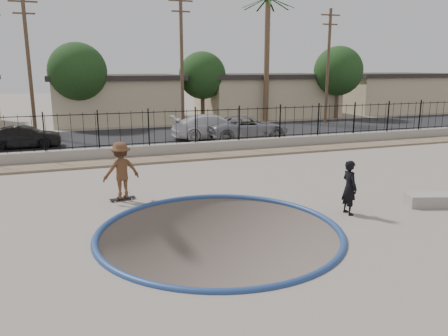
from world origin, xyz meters
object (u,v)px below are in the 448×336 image
skater (121,173)px  car_b (25,137)px  concrete_ledge (431,200)px  skateboard (123,198)px  videographer (349,187)px  car_a (21,136)px  car_d (247,128)px  car_c (213,127)px

skater → car_b: size_ratio=0.51×
car_b → concrete_ledge: bearing=-137.0°
skateboard → videographer: size_ratio=0.53×
car_a → car_b: 0.22m
car_a → videographer: bearing=-146.3°
videographer → car_a: videographer is taller
videographer → car_d: (2.49, 14.49, -0.09)m
skateboard → concrete_ledge: concrete_ledge is taller
car_c → car_b: bearing=89.9°
car_b → car_d: bearing=-93.6°
concrete_ledge → car_c: bearing=99.6°
concrete_ledge → car_d: 14.75m
videographer → car_c: size_ratio=0.32×
concrete_ledge → car_a: (-14.02, 16.09, 0.50)m
car_b → car_d: size_ratio=0.72×
videographer → car_d: size_ratio=0.33×
skateboard → car_d: bearing=38.7°
concrete_ledge → car_a: 21.35m
skater → car_c: skater is taller
car_b → car_d: 13.25m
car_a → car_b: size_ratio=1.02×
car_a → skater: bearing=-161.2°
skater → car_d: (9.10, 10.63, -0.21)m
skateboard → concrete_ledge: size_ratio=0.57×
concrete_ledge → car_c: car_c is taller
videographer → car_c: (0.50, 15.37, -0.05)m
car_a → car_c: size_ratio=0.73×
videographer → car_a: size_ratio=0.44×
car_c → car_d: car_c is taller
skateboard → car_a: (-4.29, 12.00, 0.64)m
skater → car_d: 14.00m
skater → car_b: bearing=-82.9°
videographer → car_a: bearing=34.6°
skateboard → car_b: (-4.07, 12.00, 0.61)m
skateboard → car_b: size_ratio=0.24×
concrete_ledge → car_a: bearing=131.1°
skateboard → car_c: car_c is taller
skateboard → car_d: 14.02m
concrete_ledge → car_c: size_ratio=0.30×
car_b → car_c: 11.20m
car_b → car_a: bearing=92.4°
car_b → car_c: size_ratio=0.72×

